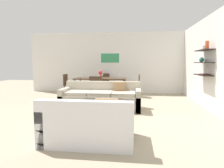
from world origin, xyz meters
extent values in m
plane|color=tan|center=(0.00, 0.00, 0.00)|extent=(18.00, 18.00, 0.00)
cube|color=silver|center=(0.30, 3.53, 1.35)|extent=(8.40, 0.06, 2.70)
cube|color=white|center=(-0.20, 3.48, 1.56)|extent=(0.96, 0.02, 0.50)
cube|color=#338C59|center=(-0.20, 3.47, 1.56)|extent=(0.82, 0.01, 0.40)
cube|color=silver|center=(3.03, 0.60, 1.35)|extent=(0.06, 8.20, 2.70)
cube|color=black|center=(2.86, 0.62, 1.70)|extent=(0.28, 0.90, 0.02)
cube|color=black|center=(2.86, 0.62, 1.35)|extent=(0.28, 0.90, 0.02)
cube|color=black|center=(2.86, 0.62, 1.00)|extent=(0.28, 0.90, 0.02)
cylinder|color=#D85933|center=(2.86, 0.42, 1.82)|extent=(0.10, 0.10, 0.22)
sphere|color=teal|center=(2.86, 0.80, 1.43)|extent=(0.14, 0.14, 0.14)
cylinder|color=silver|center=(2.86, 0.67, 1.77)|extent=(0.07, 0.07, 0.12)
cube|color=#4C1E19|center=(2.86, 0.47, 1.03)|extent=(0.20, 0.28, 0.03)
cube|color=#B2A893|center=(-0.05, 0.30, 0.21)|extent=(2.29, 0.90, 0.42)
cube|color=#B2A893|center=(-0.05, 0.67, 0.60)|extent=(2.29, 0.16, 0.36)
cube|color=#B2A893|center=(-1.12, 0.30, 0.30)|extent=(0.14, 0.90, 0.60)
cube|color=#B2A893|center=(1.02, 0.30, 0.30)|extent=(0.14, 0.90, 0.60)
cube|color=#B2A893|center=(-0.72, 0.26, 0.47)|extent=(0.65, 0.70, 0.10)
cube|color=#B2A893|center=(-0.05, 0.26, 0.47)|extent=(0.65, 0.70, 0.10)
cube|color=#B2A893|center=(0.62, 0.26, 0.47)|extent=(0.65, 0.70, 0.10)
cube|color=#99724C|center=(0.48, 0.49, 0.60)|extent=(0.37, 0.17, 0.36)
cube|color=white|center=(0.17, -2.03, 0.21)|extent=(1.51, 0.90, 0.42)
cube|color=white|center=(0.17, -2.40, 0.60)|extent=(1.51, 0.16, 0.36)
cube|color=white|center=(0.85, -2.03, 0.30)|extent=(0.14, 0.90, 0.60)
cube|color=white|center=(-0.52, -2.03, 0.30)|extent=(0.14, 0.90, 0.60)
cube|color=white|center=(0.47, -1.99, 0.47)|extent=(0.60, 0.70, 0.10)
cube|color=white|center=(-0.14, -1.99, 0.47)|extent=(0.60, 0.70, 0.10)
cube|color=#99724C|center=(0.49, -2.22, 0.60)|extent=(0.36, 0.13, 0.36)
cube|color=black|center=(0.13, -0.85, 0.19)|extent=(1.16, 0.98, 0.38)
cylinder|color=#99844C|center=(0.07, -0.78, 0.41)|extent=(0.35, 0.35, 0.06)
torus|color=#99844C|center=(0.07, -0.78, 0.44)|extent=(0.35, 0.35, 0.02)
cube|color=#422D1E|center=(-0.43, 2.34, 0.73)|extent=(2.00, 0.90, 0.04)
cylinder|color=#422D1E|center=(-1.37, 1.95, 0.35)|extent=(0.06, 0.06, 0.71)
cylinder|color=#422D1E|center=(0.51, 1.95, 0.35)|extent=(0.06, 0.06, 0.71)
cylinder|color=#422D1E|center=(-1.37, 2.73, 0.35)|extent=(0.06, 0.06, 0.71)
cylinder|color=#422D1E|center=(0.51, 2.73, 0.35)|extent=(0.06, 0.06, 0.71)
cube|color=#422D1E|center=(-0.43, 1.57, 0.43)|extent=(0.44, 0.44, 0.04)
cube|color=#422D1E|center=(-0.43, 1.37, 0.67)|extent=(0.44, 0.04, 0.43)
cylinder|color=#422D1E|center=(-0.25, 1.75, 0.21)|extent=(0.04, 0.04, 0.41)
cylinder|color=#422D1E|center=(-0.61, 1.75, 0.21)|extent=(0.04, 0.04, 0.41)
cylinder|color=#422D1E|center=(-0.25, 1.39, 0.21)|extent=(0.04, 0.04, 0.41)
cylinder|color=#422D1E|center=(-0.61, 1.39, 0.21)|extent=(0.04, 0.04, 0.41)
cube|color=#422D1E|center=(-1.75, 2.54, 0.43)|extent=(0.44, 0.44, 0.04)
cube|color=#422D1E|center=(-1.95, 2.54, 0.67)|extent=(0.04, 0.44, 0.43)
cylinder|color=#422D1E|center=(-1.57, 2.36, 0.21)|extent=(0.04, 0.04, 0.41)
cylinder|color=#422D1E|center=(-1.57, 2.72, 0.21)|extent=(0.04, 0.04, 0.41)
cylinder|color=#422D1E|center=(-1.93, 2.36, 0.21)|extent=(0.04, 0.04, 0.41)
cylinder|color=#422D1E|center=(-1.93, 2.72, 0.21)|extent=(0.04, 0.04, 0.41)
cube|color=#422D1E|center=(-0.43, 3.11, 0.43)|extent=(0.44, 0.44, 0.04)
cube|color=#422D1E|center=(-0.43, 3.31, 0.67)|extent=(0.44, 0.04, 0.43)
cylinder|color=#422D1E|center=(-0.61, 2.93, 0.21)|extent=(0.04, 0.04, 0.41)
cylinder|color=#422D1E|center=(-0.25, 2.93, 0.21)|extent=(0.04, 0.04, 0.41)
cylinder|color=#422D1E|center=(-0.61, 3.29, 0.21)|extent=(0.04, 0.04, 0.41)
cylinder|color=#422D1E|center=(-0.25, 3.29, 0.21)|extent=(0.04, 0.04, 0.41)
cube|color=#422D1E|center=(0.89, 2.54, 0.43)|extent=(0.44, 0.44, 0.04)
cube|color=#422D1E|center=(1.09, 2.54, 0.67)|extent=(0.04, 0.44, 0.43)
cylinder|color=#422D1E|center=(0.71, 2.72, 0.21)|extent=(0.04, 0.04, 0.41)
cylinder|color=#422D1E|center=(0.71, 2.36, 0.21)|extent=(0.04, 0.04, 0.41)
cylinder|color=#422D1E|center=(1.07, 2.72, 0.21)|extent=(0.04, 0.04, 0.41)
cylinder|color=#422D1E|center=(1.07, 2.36, 0.21)|extent=(0.04, 0.04, 0.41)
cylinder|color=silver|center=(-0.43, 1.95, 0.75)|extent=(0.06, 0.06, 0.01)
cylinder|color=silver|center=(-0.43, 1.95, 0.80)|extent=(0.01, 0.01, 0.08)
cylinder|color=silver|center=(-0.43, 1.95, 0.87)|extent=(0.07, 0.07, 0.07)
cylinder|color=silver|center=(0.30, 2.45, 0.75)|extent=(0.06, 0.06, 0.01)
cylinder|color=silver|center=(0.30, 2.45, 0.79)|extent=(0.01, 0.01, 0.07)
cylinder|color=silver|center=(0.30, 2.45, 0.87)|extent=(0.08, 0.08, 0.09)
cylinder|color=silver|center=(-1.15, 2.45, 0.75)|extent=(0.06, 0.06, 0.01)
cylinder|color=silver|center=(-1.15, 2.45, 0.80)|extent=(0.01, 0.01, 0.08)
cylinder|color=silver|center=(-1.15, 2.45, 0.88)|extent=(0.07, 0.07, 0.08)
cylinder|color=silver|center=(-0.43, 2.73, 0.75)|extent=(0.06, 0.06, 0.01)
cylinder|color=silver|center=(-0.43, 2.73, 0.79)|extent=(0.01, 0.01, 0.06)
cylinder|color=silver|center=(-0.43, 2.73, 0.87)|extent=(0.08, 0.08, 0.10)
cylinder|color=#D85933|center=(-0.42, 2.28, 0.83)|extent=(0.13, 0.13, 0.16)
sphere|color=red|center=(-0.42, 2.28, 0.97)|extent=(0.16, 0.16, 0.16)
camera|label=1|loc=(0.94, -5.17, 1.34)|focal=31.00mm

